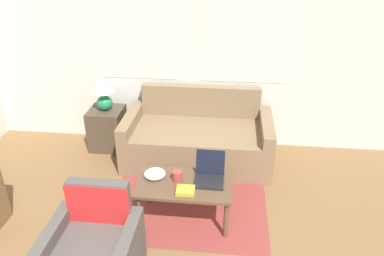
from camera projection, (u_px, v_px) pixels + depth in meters
name	position (u px, v px, depth m)	size (l,w,h in m)	color
wall_back	(197.00, 49.00, 4.73)	(6.62, 0.06, 2.60)	silver
rug	(191.00, 185.00, 4.34)	(1.68, 2.03, 0.01)	brown
couch	(198.00, 139.00, 4.77)	(1.82, 0.92, 0.86)	#846B4C
side_table	(108.00, 128.00, 5.03)	(0.44, 0.44, 0.55)	#4C3D2D
table_lamp	(103.00, 90.00, 4.78)	(0.29, 0.29, 0.46)	#1E8451
coffee_table	(185.00, 187.00, 3.67)	(0.93, 0.55, 0.43)	brown
laptop	(210.00, 174.00, 3.68)	(0.29, 0.32, 0.26)	black
cup_navy	(177.00, 176.00, 3.66)	(0.10, 0.10, 0.10)	#B23D38
snack_bowl	(155.00, 174.00, 3.72)	(0.21, 0.21, 0.07)	white
book_red	(185.00, 190.00, 3.51)	(0.18, 0.15, 0.04)	gold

